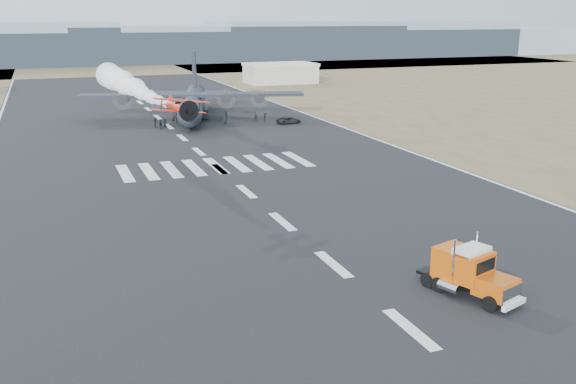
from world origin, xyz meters
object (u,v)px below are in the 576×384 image
support_vehicle (289,120)px  crew_d (177,118)px  crew_b (226,116)px  crew_c (265,117)px  hangar_right (280,73)px  crew_h (156,123)px  crew_a (256,116)px  crew_g (225,120)px  aerobatic_biplane (179,107)px  semi_truck (469,271)px  transport_aircraft (193,102)px  crew_f (161,124)px  crew_e (165,123)px

support_vehicle → crew_d: 21.20m
crew_b → crew_c: bearing=17.2°
hangar_right → crew_d: 76.31m
crew_b → crew_h: crew_h is taller
crew_a → crew_g: (-6.73, -2.18, -0.04)m
support_vehicle → crew_g: (-11.49, 3.31, 0.23)m
aerobatic_biplane → support_vehicle: (29.41, 44.87, -9.69)m
hangar_right → support_vehicle: size_ratio=4.47×
semi_truck → transport_aircraft: transport_aircraft is taller
crew_b → crew_c: (6.36, -4.83, 0.06)m
crew_b → crew_h: size_ratio=0.94×
transport_aircraft → crew_d: 6.75m
crew_g → crew_h: bearing=7.4°
crew_a → crew_c: (1.12, -2.26, 0.04)m
crew_b → crew_h: bearing=-110.5°
crew_c → crew_f: (-19.94, -0.75, -0.05)m
support_vehicle → crew_b: bearing=45.0°
crew_b → crew_f: 14.68m
hangar_right → transport_aircraft: 69.98m
crew_d → crew_h: crew_h is taller
crew_h → support_vehicle: bearing=-100.9°
semi_truck → crew_f: semi_truck is taller
crew_a → crew_d: bearing=142.9°
semi_truck → crew_e: 80.57m
transport_aircraft → crew_a: size_ratio=23.55×
transport_aircraft → crew_a: 13.13m
crew_f → crew_e: bearing=155.9°
aerobatic_biplane → transport_aircraft: (14.16, 57.90, -7.12)m
transport_aircraft → crew_h: size_ratio=22.69×
transport_aircraft → crew_c: transport_aircraft is taller
support_vehicle → crew_h: size_ratio=2.44×
support_vehicle → semi_truck: bearing=162.6°
semi_truck → crew_b: (5.05, 84.12, -0.92)m
semi_truck → support_vehicle: semi_truck is taller
crew_c → crew_f: 19.95m
crew_h → crew_c: bearing=-93.8°
crew_d → crew_e: (-3.05, -4.16, -0.09)m
crew_c → crew_g: size_ratio=1.09×
crew_c → semi_truck: bearing=-149.9°
support_vehicle → crew_g: crew_g is taller
support_vehicle → transport_aircraft: bearing=43.3°
semi_truck → crew_c: size_ratio=4.40×
crew_d → crew_e: 5.16m
aerobatic_biplane → crew_h: bearing=78.1°
crew_b → support_vehicle: bearing=15.6°
transport_aircraft → crew_h: 12.68m
aerobatic_biplane → crew_d: size_ratio=3.31×
semi_truck → crew_d: (-4.45, 84.37, -0.89)m
crew_f → hangar_right: bearing=152.3°
crew_e → crew_g: crew_g is taller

